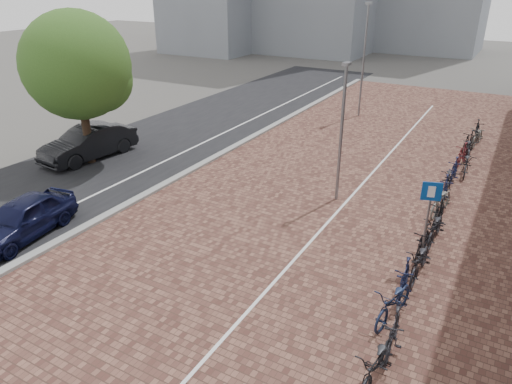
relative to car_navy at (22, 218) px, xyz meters
name	(u,v)px	position (x,y,z in m)	size (l,w,h in m)	color
ground	(142,322)	(6.50, -1.40, -0.68)	(140.00, 140.00, 0.00)	#474442
plaza_brick	(362,179)	(8.50, 10.60, -0.67)	(14.50, 42.00, 0.04)	brown
street_asphalt	(167,140)	(-2.50, 10.60, -0.68)	(8.00, 50.00, 0.03)	black
curb	(227,151)	(1.40, 10.60, -0.61)	(0.35, 42.00, 0.14)	gray
lane_line	(197,146)	(-0.50, 10.60, -0.66)	(0.12, 44.00, 0.00)	white
parking_line	(367,179)	(8.70, 10.60, -0.65)	(0.10, 30.00, 0.00)	white
car_navy	(22,218)	(0.00, 0.00, 0.00)	(1.61, 4.00, 1.36)	black
car_dark	(89,143)	(-3.97, 6.56, 0.11)	(1.68, 4.81, 1.59)	black
parking_sign	(429,209)	(12.16, 4.95, 1.20)	(0.55, 0.22, 2.75)	slate
lamp_near	(341,136)	(8.25, 8.03, 1.98)	(0.12, 0.12, 5.32)	slate
lamp_far	(363,62)	(5.02, 20.59, 2.69)	(0.12, 0.12, 6.75)	slate
street_tree	(81,68)	(-3.40, 6.31, 3.74)	(4.79, 4.79, 6.96)	#382619
bike_row	(446,197)	(12.17, 9.25, -0.16)	(1.27, 21.46, 1.05)	black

